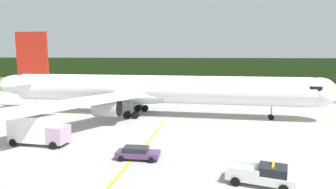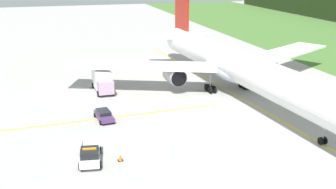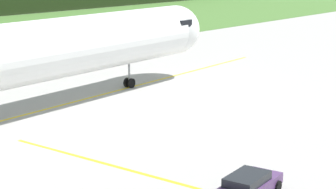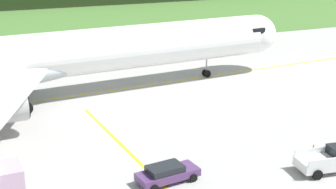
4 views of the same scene
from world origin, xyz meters
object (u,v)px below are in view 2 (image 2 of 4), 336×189
ops_pickup_truck (90,154)px  apron_cone (120,157)px  staff_car (104,115)px  catering_truck (102,80)px  airliner (236,66)px

ops_pickup_truck → apron_cone: size_ratio=7.73×
ops_pickup_truck → staff_car: (-12.20, 3.22, -0.20)m
catering_truck → staff_car: (13.37, -1.73, -1.17)m
airliner → apron_cone: (18.30, -21.89, -4.29)m
catering_truck → staff_car: size_ratio=1.53×
airliner → ops_pickup_truck: bearing=-54.7°
airliner → apron_cone: size_ratio=83.27×
airliner → ops_pickup_truck: airliner is taller
staff_car → apron_cone: size_ratio=6.32×
catering_truck → apron_cone: 26.26m
airliner → staff_car: 22.80m
airliner → catering_truck: bearing=-111.4°
airliner → staff_car: airliner is taller
staff_car → apron_cone: bearing=-0.5°
apron_cone → ops_pickup_truck: bearing=-100.6°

